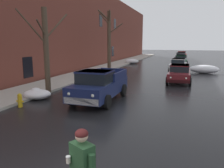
{
  "coord_description": "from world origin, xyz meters",
  "views": [
    {
      "loc": [
        2.97,
        -2.16,
        3.2
      ],
      "look_at": [
        -0.47,
        8.04,
        1.18
      ],
      "focal_mm": 35.39,
      "sensor_mm": 36.0,
      "label": 1
    }
  ],
  "objects_px": {
    "sedan_green_parked_far_down_block": "(181,60)",
    "sedan_grey_queued_behind_truck": "(180,57)",
    "sedan_red_at_far_intersection": "(182,55)",
    "sedan_white_parked_kerbside_mid": "(178,65)",
    "pickup_truck_darkblue_approaching_near_lane": "(99,85)",
    "fire_hydrant": "(20,100)",
    "bare_tree_second_along_sidewalk": "(46,50)",
    "sedan_maroon_parked_kerbside_close": "(179,73)",
    "bare_tree_mid_block": "(109,39)",
    "pedestrian_with_coffee": "(82,168)"
  },
  "relations": [
    {
      "from": "pedestrian_with_coffee",
      "to": "pickup_truck_darkblue_approaching_near_lane",
      "type": "bearing_deg",
      "value": 109.87
    },
    {
      "from": "sedan_maroon_parked_kerbside_close",
      "to": "sedan_white_parked_kerbside_mid",
      "type": "distance_m",
      "value": 7.39
    },
    {
      "from": "sedan_white_parked_kerbside_mid",
      "to": "pedestrian_with_coffee",
      "type": "distance_m",
      "value": 23.01
    },
    {
      "from": "sedan_white_parked_kerbside_mid",
      "to": "pedestrian_with_coffee",
      "type": "relative_size",
      "value": 2.54
    },
    {
      "from": "pickup_truck_darkblue_approaching_near_lane",
      "to": "sedan_grey_queued_behind_truck",
      "type": "relative_size",
      "value": 1.13
    },
    {
      "from": "bare_tree_second_along_sidewalk",
      "to": "sedan_red_at_far_intersection",
      "type": "relative_size",
      "value": 1.29
    },
    {
      "from": "sedan_grey_queued_behind_truck",
      "to": "bare_tree_mid_block",
      "type": "bearing_deg",
      "value": -111.56
    },
    {
      "from": "sedan_maroon_parked_kerbside_close",
      "to": "sedan_green_parked_far_down_block",
      "type": "xyz_separation_m",
      "value": [
        -0.28,
        14.54,
        -0.0
      ]
    },
    {
      "from": "sedan_red_at_far_intersection",
      "to": "sedan_white_parked_kerbside_mid",
      "type": "bearing_deg",
      "value": -89.62
    },
    {
      "from": "sedan_green_parked_far_down_block",
      "to": "sedan_grey_queued_behind_truck",
      "type": "xyz_separation_m",
      "value": [
        -0.28,
        7.98,
        0.0
      ]
    },
    {
      "from": "sedan_green_parked_far_down_block",
      "to": "fire_hydrant",
      "type": "height_order",
      "value": "sedan_green_parked_far_down_block"
    },
    {
      "from": "sedan_maroon_parked_kerbside_close",
      "to": "sedan_white_parked_kerbside_mid",
      "type": "bearing_deg",
      "value": 92.9
    },
    {
      "from": "bare_tree_mid_block",
      "to": "sedan_white_parked_kerbside_mid",
      "type": "relative_size",
      "value": 1.48
    },
    {
      "from": "sedan_maroon_parked_kerbside_close",
      "to": "pedestrian_with_coffee",
      "type": "xyz_separation_m",
      "value": [
        -1.14,
        -15.61,
        0.28
      ]
    },
    {
      "from": "sedan_grey_queued_behind_truck",
      "to": "fire_hydrant",
      "type": "relative_size",
      "value": 6.09
    },
    {
      "from": "sedan_maroon_parked_kerbside_close",
      "to": "pickup_truck_darkblue_approaching_near_lane",
      "type": "bearing_deg",
      "value": -117.55
    },
    {
      "from": "fire_hydrant",
      "to": "sedan_green_parked_far_down_block",
      "type": "bearing_deg",
      "value": 74.04
    },
    {
      "from": "sedan_maroon_parked_kerbside_close",
      "to": "fire_hydrant",
      "type": "xyz_separation_m",
      "value": [
        -7.33,
        -10.1,
        -0.4
      ]
    },
    {
      "from": "sedan_maroon_parked_kerbside_close",
      "to": "sedan_white_parked_kerbside_mid",
      "type": "xyz_separation_m",
      "value": [
        -0.37,
        7.38,
        -0.0
      ]
    },
    {
      "from": "sedan_white_parked_kerbside_mid",
      "to": "sedan_green_parked_far_down_block",
      "type": "distance_m",
      "value": 7.16
    },
    {
      "from": "bare_tree_second_along_sidewalk",
      "to": "sedan_red_at_far_intersection",
      "type": "bearing_deg",
      "value": 78.99
    },
    {
      "from": "bare_tree_second_along_sidewalk",
      "to": "pickup_truck_darkblue_approaching_near_lane",
      "type": "bearing_deg",
      "value": -8.13
    },
    {
      "from": "pickup_truck_darkblue_approaching_near_lane",
      "to": "sedan_grey_queued_behind_truck",
      "type": "height_order",
      "value": "pickup_truck_darkblue_approaching_near_lane"
    },
    {
      "from": "pickup_truck_darkblue_approaching_near_lane",
      "to": "sedan_grey_queued_behind_truck",
      "type": "xyz_separation_m",
      "value": [
        3.44,
        30.2,
        -0.13
      ]
    },
    {
      "from": "bare_tree_mid_block",
      "to": "sedan_white_parked_kerbside_mid",
      "type": "xyz_separation_m",
      "value": [
        7.33,
        2.92,
        -2.8
      ]
    },
    {
      "from": "bare_tree_second_along_sidewalk",
      "to": "sedan_maroon_parked_kerbside_close",
      "type": "distance_m",
      "value": 10.69
    },
    {
      "from": "fire_hydrant",
      "to": "bare_tree_mid_block",
      "type": "bearing_deg",
      "value": 91.48
    },
    {
      "from": "sedan_grey_queued_behind_truck",
      "to": "sedan_red_at_far_intersection",
      "type": "xyz_separation_m",
      "value": [
        0.05,
        7.18,
        -0.0
      ]
    },
    {
      "from": "pickup_truck_darkblue_approaching_near_lane",
      "to": "sedan_white_parked_kerbside_mid",
      "type": "relative_size",
      "value": 1.09
    },
    {
      "from": "sedan_white_parked_kerbside_mid",
      "to": "sedan_green_parked_far_down_block",
      "type": "relative_size",
      "value": 1.13
    },
    {
      "from": "bare_tree_second_along_sidewalk",
      "to": "sedan_red_at_far_intersection",
      "type": "height_order",
      "value": "bare_tree_second_along_sidewalk"
    },
    {
      "from": "sedan_maroon_parked_kerbside_close",
      "to": "sedan_green_parked_far_down_block",
      "type": "relative_size",
      "value": 1.12
    },
    {
      "from": "bare_tree_second_along_sidewalk",
      "to": "sedan_white_parked_kerbside_mid",
      "type": "relative_size",
      "value": 1.18
    },
    {
      "from": "sedan_maroon_parked_kerbside_close",
      "to": "sedan_green_parked_far_down_block",
      "type": "bearing_deg",
      "value": 91.11
    },
    {
      "from": "sedan_white_parked_kerbside_mid",
      "to": "pedestrian_with_coffee",
      "type": "height_order",
      "value": "pedestrian_with_coffee"
    },
    {
      "from": "pickup_truck_darkblue_approaching_near_lane",
      "to": "sedan_white_parked_kerbside_mid",
      "type": "bearing_deg",
      "value": 76.44
    },
    {
      "from": "bare_tree_mid_block",
      "to": "sedan_grey_queued_behind_truck",
      "type": "relative_size",
      "value": 1.53
    },
    {
      "from": "sedan_maroon_parked_kerbside_close",
      "to": "bare_tree_mid_block",
      "type": "bearing_deg",
      "value": 149.94
    },
    {
      "from": "sedan_red_at_far_intersection",
      "to": "bare_tree_mid_block",
      "type": "bearing_deg",
      "value": -105.89
    },
    {
      "from": "pickup_truck_darkblue_approaching_near_lane",
      "to": "bare_tree_second_along_sidewalk",
      "type": "bearing_deg",
      "value": 171.87
    },
    {
      "from": "sedan_red_at_far_intersection",
      "to": "pickup_truck_darkblue_approaching_near_lane",
      "type": "bearing_deg",
      "value": -95.32
    },
    {
      "from": "bare_tree_second_along_sidewalk",
      "to": "pedestrian_with_coffee",
      "type": "relative_size",
      "value": 2.99
    },
    {
      "from": "pickup_truck_darkblue_approaching_near_lane",
      "to": "pedestrian_with_coffee",
      "type": "relative_size",
      "value": 2.77
    },
    {
      "from": "bare_tree_second_along_sidewalk",
      "to": "pedestrian_with_coffee",
      "type": "xyz_separation_m",
      "value": [
        6.55,
        -8.46,
        -1.74
      ]
    },
    {
      "from": "sedan_white_parked_kerbside_mid",
      "to": "sedan_red_at_far_intersection",
      "type": "xyz_separation_m",
      "value": [
        -0.15,
        22.32,
        -0.0
      ]
    },
    {
      "from": "bare_tree_second_along_sidewalk",
      "to": "bare_tree_mid_block",
      "type": "xyz_separation_m",
      "value": [
        -0.02,
        11.61,
        0.78
      ]
    },
    {
      "from": "sedan_maroon_parked_kerbside_close",
      "to": "pedestrian_with_coffee",
      "type": "height_order",
      "value": "pedestrian_with_coffee"
    },
    {
      "from": "pickup_truck_darkblue_approaching_near_lane",
      "to": "pedestrian_with_coffee",
      "type": "bearing_deg",
      "value": -70.13
    },
    {
      "from": "sedan_green_parked_far_down_block",
      "to": "sedan_red_at_far_intersection",
      "type": "bearing_deg",
      "value": 90.9
    },
    {
      "from": "bare_tree_mid_block",
      "to": "pickup_truck_darkblue_approaching_near_lane",
      "type": "xyz_separation_m",
      "value": [
        3.7,
        -12.14,
        -2.67
      ]
    }
  ]
}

